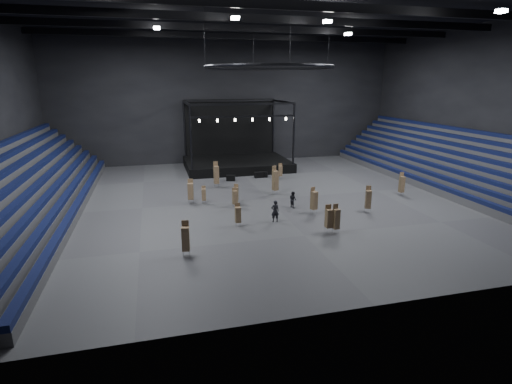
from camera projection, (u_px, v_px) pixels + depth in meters
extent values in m
plane|color=#48484B|center=(268.00, 199.00, 41.11)|extent=(50.00, 50.00, 0.00)
cube|color=black|center=(269.00, 10.00, 36.30)|extent=(50.00, 42.00, 0.20)
cube|color=black|center=(228.00, 100.00, 58.30)|extent=(50.00, 0.20, 18.00)
cube|color=black|center=(390.00, 140.00, 19.11)|extent=(50.00, 0.20, 18.00)
cube|color=black|center=(482.00, 106.00, 44.72)|extent=(0.20, 42.00, 18.00)
cube|color=#4C4C4E|center=(39.00, 212.00, 35.86)|extent=(7.20, 40.00, 0.75)
cube|color=#0D133B|center=(78.00, 203.00, 36.50)|extent=(0.59, 40.00, 0.40)
cube|color=#4C4C4E|center=(33.00, 208.00, 35.65)|extent=(6.30, 40.00, 1.50)
cube|color=#0D133B|center=(66.00, 196.00, 36.08)|extent=(0.59, 40.00, 0.40)
cube|color=#4C4C4E|center=(27.00, 205.00, 35.45)|extent=(5.40, 40.00, 2.25)
cube|color=#0D133B|center=(54.00, 188.00, 35.67)|extent=(0.59, 40.00, 0.40)
cube|color=#4C4C4E|center=(21.00, 201.00, 35.24)|extent=(4.50, 40.00, 3.00)
cube|color=#0D133B|center=(42.00, 181.00, 35.25)|extent=(0.59, 40.00, 0.40)
cube|color=#4C4C4E|center=(14.00, 197.00, 35.03)|extent=(3.60, 40.00, 3.75)
cube|color=#0D133B|center=(29.00, 173.00, 34.83)|extent=(0.59, 40.00, 0.40)
cube|color=#4C4C4E|center=(8.00, 193.00, 34.82)|extent=(2.70, 40.00, 4.50)
cube|color=#0D133B|center=(17.00, 165.00, 34.41)|extent=(0.59, 40.00, 0.40)
cube|color=#4C4C4E|center=(1.00, 190.00, 34.61)|extent=(1.80, 40.00, 5.25)
cube|color=#0D133B|center=(3.00, 157.00, 34.00)|extent=(0.59, 40.00, 0.40)
cube|color=#4C4C4E|center=(445.00, 183.00, 46.16)|extent=(7.20, 40.00, 0.75)
cube|color=#0D133B|center=(421.00, 180.00, 45.22)|extent=(0.59, 40.00, 0.40)
cube|color=#4C4C4E|center=(449.00, 179.00, 46.17)|extent=(6.30, 40.00, 1.50)
cube|color=#0D133B|center=(429.00, 173.00, 45.23)|extent=(0.59, 40.00, 0.40)
cube|color=#4C4C4E|center=(453.00, 176.00, 46.18)|extent=(5.40, 40.00, 2.25)
cube|color=#0D133B|center=(436.00, 166.00, 45.25)|extent=(0.59, 40.00, 0.40)
cube|color=#4C4C4E|center=(456.00, 173.00, 46.19)|extent=(4.50, 40.00, 3.00)
cube|color=#0D133B|center=(444.00, 159.00, 45.27)|extent=(0.59, 40.00, 0.40)
cube|color=#4C4C4E|center=(460.00, 169.00, 46.19)|extent=(3.60, 40.00, 3.75)
cube|color=#0D133B|center=(452.00, 152.00, 45.28)|extent=(0.59, 40.00, 0.40)
cube|color=#4C4C4E|center=(464.00, 166.00, 46.20)|extent=(2.70, 40.00, 4.50)
cube|color=#0D133B|center=(459.00, 145.00, 45.30)|extent=(0.59, 40.00, 0.40)
cube|color=#4C4C4E|center=(468.00, 162.00, 46.21)|extent=(1.80, 40.00, 5.25)
cube|color=#0D133B|center=(467.00, 138.00, 45.31)|extent=(0.59, 40.00, 0.40)
cube|color=#4C4C4E|center=(471.00, 159.00, 46.22)|extent=(0.90, 40.00, 6.00)
cube|color=#0D133B|center=(474.00, 131.00, 45.33)|extent=(0.59, 40.00, 0.40)
cube|color=black|center=(237.00, 164.00, 55.41)|extent=(14.00, 10.00, 1.20)
cube|color=black|center=(230.00, 127.00, 58.66)|extent=(13.30, 0.30, 8.00)
cylinder|color=black|center=(191.00, 138.00, 48.33)|extent=(0.24, 0.24, 7.80)
cylinder|color=black|center=(185.00, 129.00, 56.91)|extent=(0.24, 0.24, 7.80)
cylinder|color=black|center=(294.00, 134.00, 51.51)|extent=(0.24, 0.24, 7.80)
cylinder|color=black|center=(273.00, 127.00, 60.09)|extent=(0.24, 0.24, 7.80)
cube|color=black|center=(244.00, 104.00, 48.87)|extent=(13.40, 0.25, 0.25)
cube|color=black|center=(230.00, 101.00, 57.46)|extent=(13.40, 0.25, 0.25)
cube|color=black|center=(244.00, 117.00, 49.28)|extent=(13.40, 0.20, 0.20)
cylinder|color=white|center=(199.00, 121.00, 48.06)|extent=(0.24, 0.24, 0.35)
cylinder|color=white|center=(217.00, 120.00, 48.59)|extent=(0.24, 0.24, 0.35)
cylinder|color=white|center=(235.00, 120.00, 49.12)|extent=(0.24, 0.24, 0.35)
cylinder|color=white|center=(252.00, 120.00, 49.65)|extent=(0.24, 0.24, 0.35)
cylinder|color=white|center=(269.00, 119.00, 50.18)|extent=(0.24, 0.24, 0.35)
cylinder|color=white|center=(286.00, 119.00, 50.71)|extent=(0.24, 0.24, 0.35)
torus|color=black|center=(269.00, 67.00, 37.63)|extent=(12.30, 12.30, 0.30)
cylinder|color=black|center=(329.00, 40.00, 38.41)|extent=(0.04, 0.04, 5.00)
cylinder|color=black|center=(253.00, 44.00, 42.56)|extent=(0.04, 0.04, 5.00)
cylinder|color=black|center=(204.00, 37.00, 35.52)|extent=(0.04, 0.04, 5.00)
cylinder|color=black|center=(290.00, 31.00, 31.37)|extent=(0.04, 0.04, 5.00)
cube|color=black|center=(295.00, 5.00, 29.98)|extent=(49.00, 0.35, 0.70)
cube|color=black|center=(269.00, 19.00, 36.51)|extent=(49.00, 0.35, 0.70)
cube|color=black|center=(251.00, 28.00, 43.04)|extent=(49.00, 0.35, 0.70)
cube|color=black|center=(236.00, 36.00, 50.51)|extent=(49.00, 0.35, 0.70)
cube|color=white|center=(501.00, 11.00, 28.84)|extent=(0.60, 0.60, 0.25)
cube|color=white|center=(157.00, 28.00, 38.00)|extent=(0.60, 0.60, 0.25)
cube|color=white|center=(348.00, 34.00, 42.81)|extent=(0.60, 0.60, 0.25)
cube|color=white|center=(235.00, 18.00, 31.98)|extent=(0.60, 0.60, 0.25)
cube|color=white|center=(327.00, 22.00, 33.90)|extent=(0.60, 0.60, 0.25)
cube|color=black|center=(231.00, 178.00, 48.52)|extent=(1.16, 0.81, 0.70)
cube|color=black|center=(259.00, 175.00, 50.11)|extent=(1.14, 0.64, 0.73)
cube|color=black|center=(263.00, 174.00, 50.39)|extent=(1.16, 0.90, 0.69)
cylinder|color=silver|center=(235.00, 203.00, 39.07)|extent=(0.03, 0.03, 0.37)
cylinder|color=silver|center=(234.00, 202.00, 39.40)|extent=(0.03, 0.03, 0.37)
cylinder|color=silver|center=(238.00, 203.00, 39.15)|extent=(0.03, 0.03, 0.37)
cylinder|color=silver|center=(237.00, 202.00, 39.48)|extent=(0.03, 0.03, 0.37)
cube|color=tan|center=(236.00, 194.00, 39.05)|extent=(0.59, 0.59, 1.34)
cube|color=tan|center=(236.00, 188.00, 39.06)|extent=(0.41, 0.22, 0.73)
cylinder|color=silver|center=(236.00, 225.00, 33.05)|extent=(0.03, 0.03, 0.38)
cylinder|color=silver|center=(236.00, 224.00, 33.39)|extent=(0.03, 0.03, 0.38)
cylinder|color=silver|center=(241.00, 225.00, 33.14)|extent=(0.03, 0.03, 0.38)
cylinder|color=silver|center=(240.00, 223.00, 33.47)|extent=(0.03, 0.03, 0.38)
cube|color=tan|center=(238.00, 215.00, 33.04)|extent=(0.46, 0.46, 1.32)
cube|color=tan|center=(237.00, 207.00, 33.05)|extent=(0.43, 0.07, 0.72)
cylinder|color=silver|center=(215.00, 186.00, 45.30)|extent=(0.03, 0.03, 0.45)
cylinder|color=silver|center=(214.00, 185.00, 45.70)|extent=(0.03, 0.03, 0.45)
cylinder|color=silver|center=(219.00, 186.00, 45.41)|extent=(0.03, 0.03, 0.45)
cylinder|color=silver|center=(218.00, 185.00, 45.80)|extent=(0.03, 0.03, 0.45)
cube|color=tan|center=(216.00, 175.00, 45.22)|extent=(0.58, 0.58, 2.03)
cube|color=tan|center=(216.00, 166.00, 45.17)|extent=(0.52, 0.11, 1.12)
cylinder|color=silver|center=(203.00, 202.00, 39.32)|extent=(0.03, 0.03, 0.34)
cylinder|color=silver|center=(202.00, 202.00, 39.62)|extent=(0.03, 0.03, 0.34)
cylinder|color=silver|center=(206.00, 202.00, 39.40)|extent=(0.03, 0.03, 0.34)
cylinder|color=silver|center=(205.00, 201.00, 39.70)|extent=(0.03, 0.03, 0.34)
cube|color=tan|center=(204.00, 195.00, 39.31)|extent=(0.47, 0.47, 1.18)
cube|color=tan|center=(204.00, 189.00, 39.33)|extent=(0.40, 0.11, 0.65)
cylinder|color=silver|center=(234.00, 206.00, 38.11)|extent=(0.03, 0.03, 0.36)
cylinder|color=silver|center=(233.00, 205.00, 38.43)|extent=(0.03, 0.03, 0.36)
cylinder|color=silver|center=(237.00, 206.00, 38.19)|extent=(0.03, 0.03, 0.36)
cylinder|color=silver|center=(236.00, 205.00, 38.51)|extent=(0.03, 0.03, 0.36)
cube|color=tan|center=(235.00, 197.00, 38.09)|extent=(0.50, 0.50, 1.30)
cube|color=tan|center=(234.00, 191.00, 38.08)|extent=(0.41, 0.13, 0.72)
cylinder|color=silver|center=(312.00, 212.00, 36.28)|extent=(0.03, 0.03, 0.42)
cylinder|color=silver|center=(311.00, 211.00, 36.65)|extent=(0.03, 0.03, 0.42)
cylinder|color=silver|center=(316.00, 212.00, 36.37)|extent=(0.03, 0.03, 0.42)
cylinder|color=silver|center=(315.00, 211.00, 36.74)|extent=(0.03, 0.03, 0.42)
cube|color=tan|center=(314.00, 200.00, 36.23)|extent=(0.65, 0.65, 1.66)
cube|color=tan|center=(313.00, 192.00, 36.19)|extent=(0.47, 0.23, 0.91)
cylinder|color=silver|center=(279.00, 178.00, 49.26)|extent=(0.03, 0.03, 0.38)
cylinder|color=silver|center=(278.00, 177.00, 49.60)|extent=(0.03, 0.03, 0.38)
cylinder|color=silver|center=(282.00, 178.00, 49.35)|extent=(0.03, 0.03, 0.38)
cylinder|color=silver|center=(281.00, 177.00, 49.69)|extent=(0.03, 0.03, 0.38)
cube|color=tan|center=(280.00, 171.00, 49.25)|extent=(0.54, 0.54, 1.27)
cube|color=tan|center=(280.00, 166.00, 49.28)|extent=(0.44, 0.15, 0.70)
cylinder|color=silver|center=(367.00, 211.00, 36.66)|extent=(0.03, 0.03, 0.40)
cylinder|color=silver|center=(364.00, 210.00, 37.02)|extent=(0.03, 0.03, 0.40)
cylinder|color=silver|center=(370.00, 211.00, 36.75)|extent=(0.03, 0.03, 0.40)
cylinder|color=silver|center=(368.00, 209.00, 37.11)|extent=(0.03, 0.03, 0.40)
cube|color=tan|center=(368.00, 199.00, 36.60)|extent=(0.61, 0.61, 1.68)
cube|color=tan|center=(368.00, 190.00, 36.59)|extent=(0.46, 0.20, 0.93)
cylinder|color=silver|center=(184.00, 255.00, 27.38)|extent=(0.03, 0.03, 0.43)
cylinder|color=silver|center=(183.00, 252.00, 27.76)|extent=(0.03, 0.03, 0.43)
cylinder|color=silver|center=(190.00, 254.00, 27.47)|extent=(0.03, 0.03, 0.43)
cylinder|color=silver|center=(189.00, 252.00, 27.85)|extent=(0.03, 0.03, 0.43)
cube|color=tan|center=(186.00, 239.00, 27.33)|extent=(0.59, 0.59, 1.71)
cube|color=tan|center=(185.00, 227.00, 27.32)|extent=(0.49, 0.15, 0.94)
cylinder|color=silver|center=(334.00, 232.00, 31.59)|extent=(0.03, 0.03, 0.39)
cylinder|color=silver|center=(332.00, 230.00, 31.93)|extent=(0.03, 0.03, 0.39)
cylinder|color=silver|center=(339.00, 231.00, 31.67)|extent=(0.03, 0.03, 0.39)
cylinder|color=silver|center=(337.00, 230.00, 32.02)|extent=(0.03, 0.03, 0.39)
cube|color=tan|center=(336.00, 219.00, 31.53)|extent=(0.50, 0.50, 1.62)
cube|color=tan|center=(335.00, 209.00, 31.50)|extent=(0.45, 0.10, 0.89)
cylinder|color=silver|center=(400.00, 194.00, 42.00)|extent=(0.03, 0.03, 0.40)
cylinder|color=silver|center=(398.00, 194.00, 42.36)|extent=(0.03, 0.03, 0.40)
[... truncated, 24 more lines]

